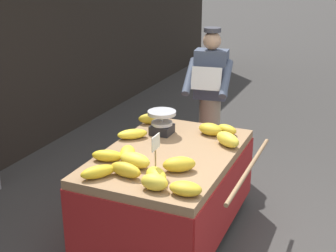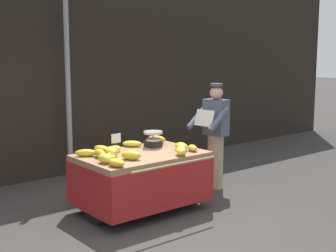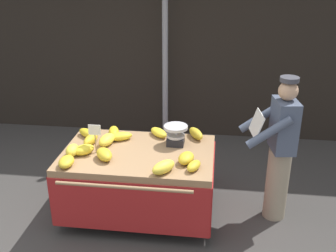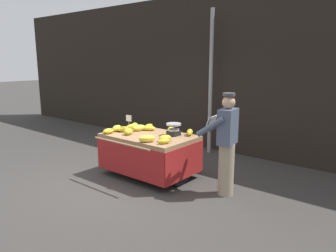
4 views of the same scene
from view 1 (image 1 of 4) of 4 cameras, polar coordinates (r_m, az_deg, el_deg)
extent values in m
cube|color=#93704C|center=(4.21, 0.10, -3.72)|extent=(1.71, 1.12, 0.08)
cylinder|color=black|center=(3.78, -4.68, -13.51)|extent=(0.05, 0.78, 0.78)
cylinder|color=#B7B7BC|center=(3.76, -4.90, -13.73)|extent=(0.01, 0.14, 0.14)
cylinder|color=black|center=(5.03, 3.60, -4.55)|extent=(0.05, 0.78, 0.78)
cylinder|color=#B7B7BC|center=(5.05, 3.72, -4.42)|extent=(0.01, 0.14, 0.14)
cylinder|color=#4C4742|center=(4.58, -5.46, -7.46)|extent=(0.05, 0.05, 0.74)
cube|color=maroon|center=(4.19, 7.22, -9.17)|extent=(1.71, 0.02, 0.60)
cube|color=maroon|center=(4.58, -6.37, -6.47)|extent=(1.71, 0.02, 0.60)
cube|color=maroon|center=(3.70, -5.30, -13.45)|extent=(0.02, 1.12, 0.60)
cube|color=maroon|center=(5.07, 3.93, -3.67)|extent=(0.02, 1.12, 0.60)
cylinder|color=#93704C|center=(3.99, 9.93, -5.09)|extent=(1.37, 0.04, 0.04)
cube|color=black|center=(4.61, -0.75, -0.41)|extent=(0.20, 0.20, 0.09)
cylinder|color=#B7B7BC|center=(4.58, -0.76, 0.76)|extent=(0.02, 0.02, 0.11)
cylinder|color=#B7B7BC|center=(4.55, -0.76, 1.62)|extent=(0.28, 0.28, 0.04)
cylinder|color=#B7B7BC|center=(4.59, -0.75, 0.35)|extent=(0.21, 0.21, 0.03)
cylinder|color=#997A51|center=(3.73, -1.54, -4.44)|extent=(0.01, 0.01, 0.22)
cube|color=white|center=(3.66, -1.51, -2.03)|extent=(0.14, 0.01, 0.12)
ellipsoid|color=gold|center=(3.75, -8.53, -5.55)|extent=(0.31, 0.27, 0.10)
ellipsoid|color=yellow|center=(3.89, -4.05, -4.18)|extent=(0.20, 0.31, 0.12)
ellipsoid|color=gold|center=(4.03, -7.42, -3.62)|extent=(0.19, 0.29, 0.10)
ellipsoid|color=yellow|center=(4.34, 7.30, -1.64)|extent=(0.29, 0.32, 0.13)
ellipsoid|color=yellow|center=(3.52, -1.67, -6.88)|extent=(0.14, 0.22, 0.13)
ellipsoid|color=gold|center=(4.64, 7.20, -0.41)|extent=(0.19, 0.25, 0.09)
ellipsoid|color=yellow|center=(4.06, -4.96, -3.32)|extent=(0.31, 0.24, 0.10)
ellipsoid|color=gold|center=(4.60, 5.20, -0.39)|extent=(0.21, 0.28, 0.12)
ellipsoid|color=gold|center=(4.88, -1.89, 0.92)|extent=(0.24, 0.31, 0.12)
ellipsoid|color=yellow|center=(4.50, -4.37, -0.98)|extent=(0.29, 0.31, 0.09)
ellipsoid|color=yellow|center=(3.63, -1.48, -6.08)|extent=(0.27, 0.27, 0.11)
ellipsoid|color=gold|center=(3.81, 1.37, -4.70)|extent=(0.28, 0.31, 0.12)
ellipsoid|color=gold|center=(3.74, -5.20, -5.35)|extent=(0.16, 0.30, 0.12)
ellipsoid|color=gold|center=(3.45, 2.17, -7.65)|extent=(0.18, 0.26, 0.10)
cylinder|color=gray|center=(5.77, 5.05, -0.74)|extent=(0.26, 0.26, 0.88)
cube|color=#475166|center=(5.56, 5.28, 6.32)|extent=(0.28, 0.41, 0.58)
sphere|color=tan|center=(5.48, 5.41, 10.33)|extent=(0.21, 0.21, 0.21)
cylinder|color=#3F3F47|center=(5.46, 5.46, 11.63)|extent=(0.20, 0.20, 0.05)
cylinder|color=#475166|center=(5.32, 7.10, 5.74)|extent=(0.49, 0.16, 0.37)
cylinder|color=#475166|center=(5.39, 2.67, 6.07)|extent=(0.49, 0.16, 0.37)
cube|color=silver|center=(5.27, 4.69, 5.79)|extent=(0.14, 0.35, 0.25)
camera|label=2|loc=(3.81, 115.69, -12.30)|focal=51.69mm
camera|label=3|loc=(5.07, 56.00, 16.24)|focal=43.13mm
camera|label=4|loc=(8.14, 45.54, 12.50)|focal=34.41mm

